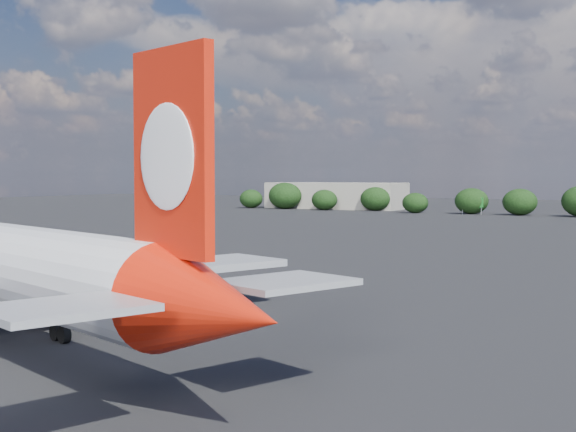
% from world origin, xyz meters
% --- Properties ---
extents(ground, '(500.00, 500.00, 0.00)m').
position_xyz_m(ground, '(0.00, 60.00, 0.00)').
color(ground, black).
rests_on(ground, ground).
extents(qantas_airliner, '(48.02, 46.16, 16.16)m').
position_xyz_m(qantas_airliner, '(1.54, 2.32, 4.92)').
color(qantas_airliner, white).
rests_on(qantas_airliner, ground).
extents(terminal_building, '(42.00, 16.00, 8.00)m').
position_xyz_m(terminal_building, '(-65.00, 192.00, 4.00)').
color(terminal_building, gray).
rests_on(terminal_building, ground).
extents(highway_sign, '(6.00, 0.30, 4.50)m').
position_xyz_m(highway_sign, '(-18.00, 176.00, 3.13)').
color(highway_sign, '#13631C').
rests_on(highway_sign, ground).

